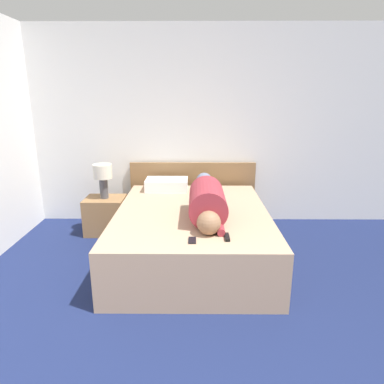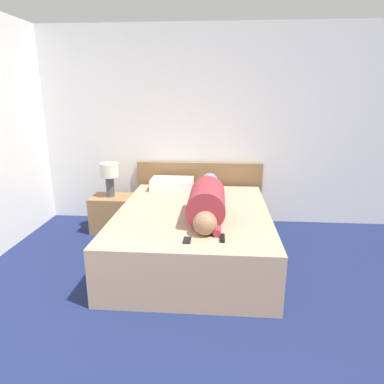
# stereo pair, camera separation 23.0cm
# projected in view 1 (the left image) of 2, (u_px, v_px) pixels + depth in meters

# --- Properties ---
(wall_back) EXTENTS (5.64, 0.06, 2.60)m
(wall_back) POSITION_uv_depth(u_px,v_px,m) (199.00, 127.00, 4.59)
(wall_back) COLOR white
(wall_back) RESTS_ON ground_plane
(bed) EXTENTS (1.60, 2.06, 0.54)m
(bed) POSITION_uv_depth(u_px,v_px,m) (192.00, 234.00, 3.72)
(bed) COLOR tan
(bed) RESTS_ON ground_plane
(headboard) EXTENTS (1.72, 0.04, 0.83)m
(headboard) POSITION_uv_depth(u_px,v_px,m) (193.00, 192.00, 4.77)
(headboard) COLOR olive
(headboard) RESTS_ON ground_plane
(nightstand) EXTENTS (0.50, 0.40, 0.46)m
(nightstand) POSITION_uv_depth(u_px,v_px,m) (106.00, 215.00, 4.40)
(nightstand) COLOR olive
(nightstand) RESTS_ON ground_plane
(table_lamp) EXTENTS (0.23, 0.23, 0.43)m
(table_lamp) POSITION_uv_depth(u_px,v_px,m) (103.00, 175.00, 4.25)
(table_lamp) COLOR #4C4C51
(table_lamp) RESTS_ON nightstand
(person_lying) EXTENTS (0.36, 1.65, 0.36)m
(person_lying) POSITION_uv_depth(u_px,v_px,m) (207.00, 199.00, 3.52)
(person_lying) COLOR #936B4C
(person_lying) RESTS_ON bed
(pillow_near_headboard) EXTENTS (0.53, 0.34, 0.14)m
(pillow_near_headboard) POSITION_uv_depth(u_px,v_px,m) (167.00, 184.00, 4.41)
(pillow_near_headboard) COLOR white
(pillow_near_headboard) RESTS_ON bed
(tv_remote) EXTENTS (0.04, 0.15, 0.02)m
(tv_remote) POSITION_uv_depth(u_px,v_px,m) (227.00, 237.00, 2.94)
(tv_remote) COLOR black
(tv_remote) RESTS_ON bed
(cell_phone) EXTENTS (0.06, 0.13, 0.01)m
(cell_phone) POSITION_uv_depth(u_px,v_px,m) (192.00, 240.00, 2.89)
(cell_phone) COLOR black
(cell_phone) RESTS_ON bed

